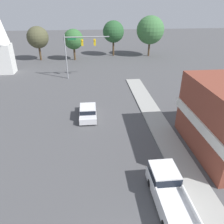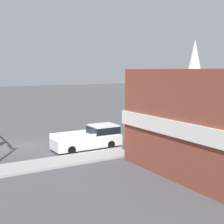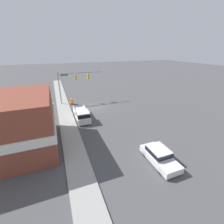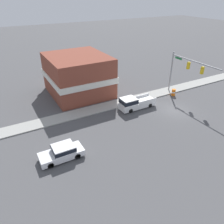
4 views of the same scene
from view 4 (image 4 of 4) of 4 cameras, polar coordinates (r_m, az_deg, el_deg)
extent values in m
plane|color=#4C4C4F|center=(32.82, 15.95, 0.44)|extent=(200.00, 200.00, 0.00)
cube|color=#9E9E99|center=(36.51, 9.89, 4.33)|extent=(2.40, 60.00, 0.14)
cylinder|color=gray|center=(38.06, 15.16, 10.11)|extent=(0.22, 0.22, 6.69)
cylinder|color=gray|center=(34.35, 20.89, 12.18)|extent=(8.95, 0.18, 0.18)
cube|color=gold|center=(35.26, 19.33, 11.38)|extent=(0.36, 0.36, 1.05)
sphere|color=yellow|center=(35.32, 19.64, 11.89)|extent=(0.22, 0.22, 0.22)
cube|color=gold|center=(33.69, 22.50, 10.00)|extent=(0.36, 0.36, 1.05)
sphere|color=yellow|center=(33.75, 22.82, 10.54)|extent=(0.22, 0.22, 0.22)
cube|color=#196B38|center=(36.53, 16.98, 13.28)|extent=(1.40, 0.04, 0.30)
cylinder|color=black|center=(22.62, -15.75, -13.25)|extent=(0.22, 0.66, 0.66)
cylinder|color=black|center=(23.91, -16.83, -10.74)|extent=(0.22, 0.66, 0.66)
cylinder|color=black|center=(23.09, -9.02, -11.30)|extent=(0.22, 0.66, 0.66)
cylinder|color=black|center=(24.36, -10.49, -8.96)|extent=(0.22, 0.66, 0.66)
cube|color=silver|center=(23.33, -13.05, -10.69)|extent=(1.93, 4.47, 0.67)
cube|color=silver|center=(22.97, -12.59, -9.25)|extent=(1.77, 2.15, 0.64)
cube|color=black|center=(22.97, -12.59, -9.25)|extent=(1.79, 2.23, 0.45)
cylinder|color=black|center=(30.84, 4.84, 0.32)|extent=(0.22, 0.66, 0.66)
cylinder|color=black|center=(32.11, 3.14, 1.63)|extent=(0.22, 0.66, 0.66)
cylinder|color=black|center=(32.67, 9.86, 1.73)|extent=(0.22, 0.66, 0.66)
cylinder|color=black|center=(33.88, 8.07, 2.92)|extent=(0.22, 0.66, 0.66)
cube|color=white|center=(32.21, 6.56, 2.12)|extent=(1.96, 5.51, 0.85)
cube|color=white|center=(31.06, 4.36, 2.87)|extent=(1.86, 2.10, 0.81)
cube|color=black|center=(31.06, 4.36, 2.87)|extent=(1.88, 2.18, 0.57)
cube|color=white|center=(31.96, 9.32, 2.88)|extent=(0.12, 3.12, 0.35)
cube|color=white|center=(33.26, 7.41, 4.12)|extent=(0.12, 3.12, 0.35)
cylinder|color=orange|center=(37.22, 15.77, 4.94)|extent=(0.61, 0.61, 1.11)
cylinder|color=white|center=(37.19, 15.78, 5.02)|extent=(0.62, 0.62, 0.20)
cube|color=brown|center=(36.26, -8.86, 9.53)|extent=(10.00, 9.02, 6.32)
cube|color=silver|center=(36.30, -8.84, 9.36)|extent=(10.30, 9.32, 0.90)
camera|label=1|loc=(32.59, 28.95, 21.28)|focal=35.00mm
camera|label=2|loc=(53.61, 2.68, 19.64)|focal=50.00mm
camera|label=3|loc=(27.48, -41.51, 12.85)|focal=24.00mm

